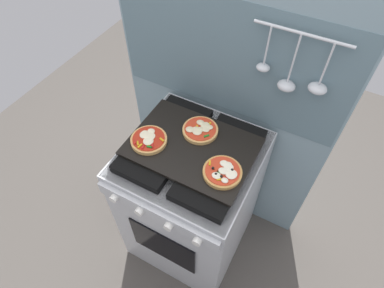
% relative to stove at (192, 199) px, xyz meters
% --- Properties ---
extents(ground_plane, '(4.00, 4.00, 0.00)m').
position_rel_stove_xyz_m(ground_plane, '(0.00, 0.00, -0.45)').
color(ground_plane, '#4C4742').
extents(kitchen_backsplash, '(1.10, 0.09, 1.55)m').
position_rel_stove_xyz_m(kitchen_backsplash, '(0.00, 0.34, 0.34)').
color(kitchen_backsplash, '#7A939E').
rests_on(kitchen_backsplash, ground_plane).
extents(stove, '(0.60, 0.64, 0.90)m').
position_rel_stove_xyz_m(stove, '(0.00, 0.00, 0.00)').
color(stove, '#B7BABF').
rests_on(stove, ground_plane).
extents(baking_tray, '(0.54, 0.38, 0.02)m').
position_rel_stove_xyz_m(baking_tray, '(0.00, 0.00, 0.46)').
color(baking_tray, black).
rests_on(baking_tray, stove).
extents(pizza_left, '(0.16, 0.16, 0.03)m').
position_rel_stove_xyz_m(pizza_left, '(-0.18, -0.07, 0.48)').
color(pizza_left, tan).
rests_on(pizza_left, baking_tray).
extents(pizza_right, '(0.16, 0.16, 0.03)m').
position_rel_stove_xyz_m(pizza_right, '(0.18, -0.07, 0.48)').
color(pizza_right, tan).
rests_on(pizza_right, baking_tray).
extents(pizza_center, '(0.16, 0.16, 0.03)m').
position_rel_stove_xyz_m(pizza_center, '(-0.01, 0.09, 0.48)').
color(pizza_center, tan).
rests_on(pizza_center, baking_tray).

